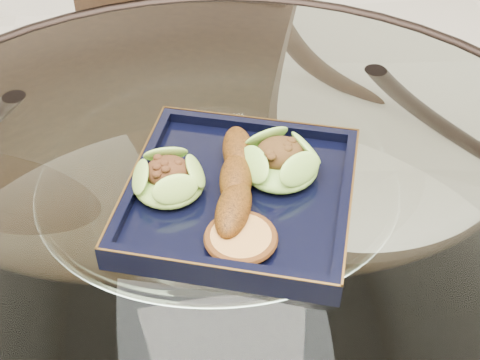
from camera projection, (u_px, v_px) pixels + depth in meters
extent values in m
cylinder|color=white|center=(219.00, 210.00, 0.83)|extent=(1.10, 1.10, 0.01)
torus|color=black|center=(219.00, 210.00, 0.83)|extent=(1.13, 1.13, 0.02)
cylinder|color=black|center=(349.00, 235.00, 1.32)|extent=(0.04, 0.04, 0.75)
cylinder|color=black|center=(60.00, 263.00, 1.26)|extent=(0.04, 0.04, 0.75)
cube|color=black|center=(152.00, 136.00, 1.34)|extent=(0.58, 0.58, 0.04)
cylinder|color=black|center=(47.00, 278.00, 1.41)|extent=(0.03, 0.03, 0.48)
cylinder|color=black|center=(225.00, 310.00, 1.35)|extent=(0.03, 0.03, 0.48)
cylinder|color=black|center=(111.00, 162.00, 1.69)|extent=(0.03, 0.03, 0.48)
cylinder|color=black|center=(262.00, 184.00, 1.63)|extent=(0.03, 0.03, 0.48)
cube|color=black|center=(240.00, 198.00, 0.82)|extent=(0.34, 0.34, 0.02)
ellipsoid|color=#64982C|center=(169.00, 180.00, 0.81)|extent=(0.11, 0.11, 0.03)
ellipsoid|color=#609B2D|center=(280.00, 163.00, 0.83)|extent=(0.10, 0.10, 0.03)
ellipsoid|color=#6B380B|center=(236.00, 179.00, 0.81)|extent=(0.07, 0.19, 0.04)
cylinder|color=#BC7C3E|center=(241.00, 239.00, 0.75)|extent=(0.08, 0.08, 0.01)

